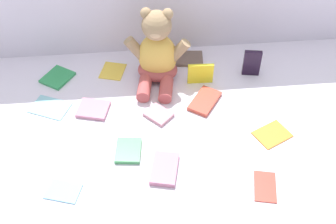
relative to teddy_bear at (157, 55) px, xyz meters
The scene contains 16 objects.
ground_plane 0.22m from the teddy_bear, 84.45° to the right, with size 3.20×3.20×0.00m, color silver.
teddy_bear is the anchor object (origin of this frame).
book_case_0 0.41m from the teddy_bear, 108.96° to the right, with size 0.08×0.10×0.01m, color #419356.
book_case_1 0.25m from the teddy_bear, 44.25° to the right, with size 0.08×0.14×0.02m, color #BE4131.
book_case_2 0.20m from the teddy_bear, 36.76° to the left, with size 0.09×0.13×0.01m, color brown.
book_case_3 0.32m from the teddy_bear, 146.87° to the right, with size 0.09×0.11×0.01m, color #BD718E.
book_case_4 0.47m from the teddy_bear, 91.61° to the right, with size 0.08×0.13×0.02m, color #B56B8A.
book_case_5 0.22m from the teddy_bear, 163.76° to the left, with size 0.09×0.10×0.01m, color gold.
book_case_6 0.62m from the teddy_bear, 123.26° to the right, with size 0.07×0.10×0.01m, color #78B6DB.
book_case_7 0.45m from the teddy_bear, 161.78° to the right, with size 0.10×0.14×0.01m, color #7FBCCB.
book_case_8 0.24m from the teddy_bear, 93.64° to the right, with size 0.07×0.09×0.01m, color #BE7989.
book_case_9 0.52m from the teddy_bear, 42.39° to the right, with size 0.09×0.12×0.01m, color orange.
book_case_10 0.18m from the teddy_bear, 16.39° to the right, with size 0.10×0.01×0.09m, color yellow.
book_case_11 0.63m from the teddy_bear, 61.83° to the right, with size 0.07×0.11×0.01m, color #C44135.
book_case_12 0.41m from the teddy_bear, behind, with size 0.10×0.11×0.01m, color #2C8E4E.
book_case_13 0.38m from the teddy_bear, ahead, with size 0.07×0.02×0.11m, color black.
Camera 1 is at (-0.10, -1.06, 1.10)m, focal length 44.62 mm.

